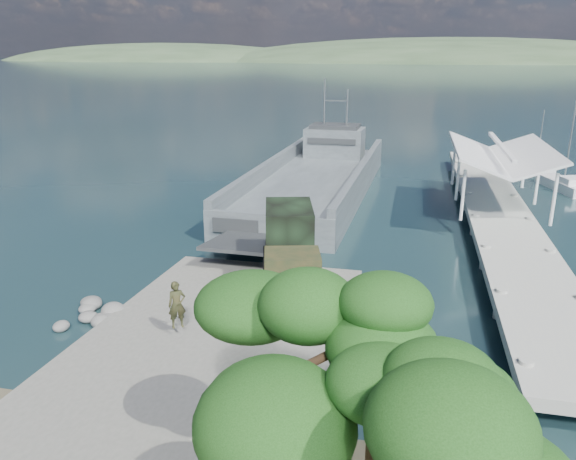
# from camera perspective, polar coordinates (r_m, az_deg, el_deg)

# --- Properties ---
(ground) EXTENTS (1400.00, 1400.00, 0.00)m
(ground) POSITION_cam_1_polar(r_m,az_deg,el_deg) (23.98, -6.55, -10.39)
(ground) COLOR #173338
(ground) RESTS_ON ground
(boat_ramp) EXTENTS (10.00, 18.00, 0.50)m
(boat_ramp) POSITION_cam_1_polar(r_m,az_deg,el_deg) (23.04, -7.38, -10.98)
(boat_ramp) COLOR slate
(boat_ramp) RESTS_ON ground
(shoreline_rocks) EXTENTS (3.20, 5.60, 0.90)m
(shoreline_rocks) POSITION_cam_1_polar(r_m,az_deg,el_deg) (26.89, -18.92, -8.05)
(shoreline_rocks) COLOR #5F5F5C
(shoreline_rocks) RESTS_ON ground
(distant_headlands) EXTENTS (1000.00, 240.00, 48.00)m
(distant_headlands) POSITION_cam_1_polar(r_m,az_deg,el_deg) (581.58, 17.49, 15.96)
(distant_headlands) COLOR #31472C
(distant_headlands) RESTS_ON ground
(pier) EXTENTS (6.40, 44.00, 6.10)m
(pier) POSITION_cam_1_polar(r_m,az_deg,el_deg) (40.28, 20.49, 2.77)
(pier) COLOR #B9B9AE
(pier) RESTS_ON ground
(landing_craft) EXTENTS (9.02, 32.07, 9.45)m
(landing_craft) POSITION_cam_1_polar(r_m,az_deg,el_deg) (45.81, 2.71, 4.55)
(landing_craft) COLOR #485055
(landing_craft) RESTS_ON ground
(military_truck) EXTENTS (4.20, 8.10, 3.60)m
(military_truck) POSITION_cam_1_polar(r_m,az_deg,el_deg) (26.36, 0.20, -2.13)
(military_truck) COLOR black
(military_truck) RESTS_ON boat_ramp
(soldier) EXTENTS (0.83, 0.76, 1.90)m
(soldier) POSITION_cam_1_polar(r_m,az_deg,el_deg) (22.60, -11.16, -8.36)
(soldier) COLOR #202D19
(soldier) RESTS_ON boat_ramp
(sailboat_near) EXTENTS (3.52, 6.50, 7.60)m
(sailboat_near) POSITION_cam_1_polar(r_m,az_deg,el_deg) (52.81, 26.28, 4.09)
(sailboat_near) COLOR white
(sailboat_near) RESTS_ON ground
(sailboat_far) EXTENTS (2.67, 5.11, 5.98)m
(sailboat_far) POSITION_cam_1_polar(r_m,az_deg,el_deg) (60.82, 24.00, 5.91)
(sailboat_far) COLOR white
(sailboat_far) RESTS_ON ground
(overhang_tree) EXTENTS (7.41, 6.83, 6.73)m
(overhang_tree) POSITION_cam_1_polar(r_m,az_deg,el_deg) (11.01, 7.28, -14.79)
(overhang_tree) COLOR #391F16
(overhang_tree) RESTS_ON ground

